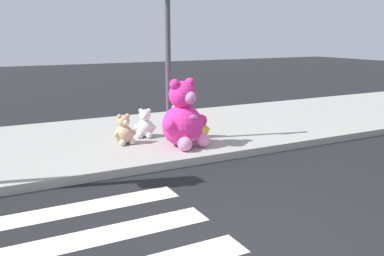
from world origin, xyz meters
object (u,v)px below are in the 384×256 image
Objects in this scene: plush_pink_large at (184,120)px; plush_tan at (124,132)px; sign_pole at (168,58)px; plush_teal at (179,118)px; plush_yellow at (202,128)px; plush_white at (145,126)px.

plush_pink_large is 1.25m from plush_tan.
sign_pole is 1.69m from plush_teal.
plush_pink_large is 2.80× the size of plush_yellow.
plush_teal is 0.97m from plush_white.
plush_tan is 0.68m from plush_white.
plush_yellow is (0.67, 0.49, -0.34)m from plush_pink_large.
plush_yellow is (0.15, -0.83, -0.09)m from plush_teal.
sign_pole is 1.73m from plush_tan.
plush_white is (0.58, 0.35, 0.00)m from plush_tan.
plush_white is (-1.08, 0.57, 0.06)m from plush_yellow.
plush_pink_large reaches higher than plush_white.
plush_white is at bearing -164.58° from plush_teal.
sign_pole is 1.56m from plush_white.
plush_pink_large is at bearing -111.65° from plush_teal.
plush_pink_large reaches higher than plush_tan.
plush_tan is at bearing 144.34° from plush_pink_large.
plush_pink_large is 0.90m from plush_yellow.
plush_pink_large is at bearing -35.66° from plush_tan.
plush_tan is (-0.99, 0.71, -0.29)m from plush_pink_large.
plush_yellow is at bearing 36.08° from plush_pink_large.
plush_teal is at bearing 51.45° from sign_pole.
sign_pole is at bearing 172.24° from plush_yellow.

